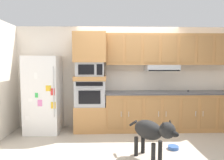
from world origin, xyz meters
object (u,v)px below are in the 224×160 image
dog_food_bowl (173,147)px  dog (152,131)px  built_in_oven (90,93)px  refrigerator (44,94)px  microwave (90,69)px  screwdriver (189,91)px

dog_food_bowl → dog: bearing=-140.0°
built_in_oven → refrigerator: bearing=-176.4°
refrigerator → dog_food_bowl: (2.71, -1.09, -0.85)m
microwave → screwdriver: microwave is taller
built_in_oven → dog_food_bowl: 2.18m
refrigerator → screwdriver: size_ratio=10.64×
screwdriver → built_in_oven: bearing=-179.1°
built_in_oven → dog: 1.98m
dog_food_bowl → refrigerator: bearing=158.0°
refrigerator → microwave: size_ratio=2.73×
built_in_oven → microwave: microwave is taller
built_in_oven → screwdriver: 2.37m
refrigerator → dog: bearing=-34.3°
screwdriver → dog_food_bowl: bearing=-121.9°
refrigerator → built_in_oven: size_ratio=2.51×
built_in_oven → microwave: (0.00, -0.00, 0.56)m
refrigerator → dog_food_bowl: bearing=-22.0°
screwdriver → refrigerator: bearing=-178.3°
microwave → dog: bearing=-54.5°
microwave → dog: (1.13, -1.58, -0.98)m
dog → dog_food_bowl: bearing=92.3°
built_in_oven → microwave: 0.56m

